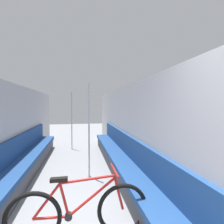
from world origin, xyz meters
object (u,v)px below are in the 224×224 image
at_px(bench_seat_row_right, 121,161).
at_px(bench_seat_row_left, 21,168).
at_px(bicycle, 80,212).
at_px(grab_pole_far, 72,122).
at_px(grab_pole_near, 89,132).

bearing_deg(bench_seat_row_right, bench_seat_row_left, 180.00).
bearing_deg(bench_seat_row_left, bicycle, -56.91).
bearing_deg(grab_pole_far, bicycle, -86.59).
bearing_deg(bench_seat_row_left, grab_pole_far, 69.58).
bearing_deg(grab_pole_near, bicycle, -96.67).
height_order(bench_seat_row_right, grab_pole_near, grab_pole_near).
bearing_deg(bicycle, bench_seat_row_left, 108.02).
height_order(bench_seat_row_right, grab_pole_far, grab_pole_far).
height_order(bicycle, grab_pole_far, grab_pole_far).
bearing_deg(bench_seat_row_right, grab_pole_far, 115.54).
xyz_separation_m(bicycle, grab_pole_far, (-0.27, 4.56, 0.69)).
relative_size(bench_seat_row_right, grab_pole_far, 2.90).
distance_m(bench_seat_row_left, bench_seat_row_right, 2.24).
relative_size(bench_seat_row_right, grab_pole_near, 2.90).
distance_m(bench_seat_row_right, grab_pole_near, 1.07).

